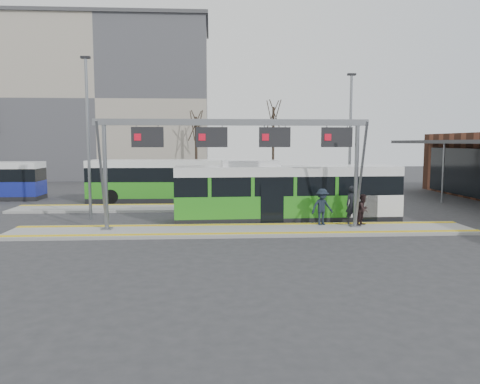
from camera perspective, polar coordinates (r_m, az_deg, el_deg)
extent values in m
plane|color=#2D2D30|center=(22.40, 0.45, -4.88)|extent=(120.00, 120.00, 0.00)
cube|color=gray|center=(22.38, 0.45, -4.70)|extent=(22.00, 3.00, 0.15)
cube|color=gray|center=(30.33, -8.18, -1.92)|extent=(20.00, 3.00, 0.15)
cube|color=yellow|center=(23.50, 0.26, -3.97)|extent=(22.00, 0.35, 0.02)
cube|color=yellow|center=(21.24, 0.67, -5.05)|extent=(22.00, 0.35, 0.02)
cube|color=yellow|center=(31.45, -8.01, -1.47)|extent=(20.00, 0.35, 0.02)
cylinder|color=slate|center=(22.84, -16.10, 1.86)|extent=(0.20, 0.20, 5.05)
cube|color=slate|center=(23.15, -15.92, -4.31)|extent=(0.50, 0.50, 0.06)
cylinder|color=slate|center=(22.16, -16.49, 1.73)|extent=(0.12, 1.46, 4.90)
cylinder|color=slate|center=(23.38, 13.99, 2.01)|extent=(0.20, 0.20, 5.05)
cube|color=slate|center=(23.68, 13.83, -4.02)|extent=(0.50, 0.50, 0.06)
cylinder|color=slate|center=(22.71, 14.52, 1.88)|extent=(0.12, 1.46, 4.90)
cube|color=slate|center=(22.28, -0.89, 8.50)|extent=(13.00, 0.25, 0.30)
cube|color=black|center=(22.43, -11.21, 6.58)|extent=(1.50, 0.12, 0.95)
cube|color=#B60B1D|center=(22.43, -12.38, 6.55)|extent=(0.32, 0.02, 0.32)
cube|color=black|center=(22.24, -3.48, 6.69)|extent=(1.50, 0.12, 0.95)
cube|color=#B60B1D|center=(22.17, -4.65, 6.68)|extent=(0.32, 0.02, 0.32)
cube|color=black|center=(22.44, 4.26, 6.68)|extent=(1.50, 0.12, 0.95)
cube|color=#B60B1D|center=(22.32, 3.13, 6.69)|extent=(0.32, 0.02, 0.32)
cube|color=black|center=(23.04, 11.72, 6.55)|extent=(1.50, 0.12, 0.95)
cube|color=#B60B1D|center=(22.86, 10.67, 6.58)|extent=(0.32, 0.02, 0.32)
cylinder|color=slate|center=(35.93, 23.52, 2.21)|extent=(0.14, 0.14, 4.30)
cube|color=#A99E8D|center=(59.45, -15.90, 10.42)|extent=(24.00, 12.00, 18.00)
cube|color=#3F3F42|center=(60.88, -16.17, 19.08)|extent=(24.50, 12.50, 0.40)
cube|color=black|center=(25.56, 5.68, -3.15)|extent=(12.07, 2.95, 0.35)
cube|color=#2B881D|center=(25.45, 5.69, -1.48)|extent=(12.07, 2.95, 1.15)
cube|color=black|center=(25.33, 5.72, 0.93)|extent=(12.06, 2.87, 1.00)
cube|color=white|center=(25.28, 5.74, 2.62)|extent=(12.07, 2.95, 0.50)
cube|color=orange|center=(27.08, 18.26, 2.36)|extent=(0.11, 1.78, 0.28)
cube|color=white|center=(24.94, 1.23, 3.52)|extent=(3.06, 1.88, 0.30)
cylinder|color=black|center=(23.93, -3.71, -2.97)|extent=(1.01, 0.33, 1.00)
cylinder|color=black|center=(26.15, -3.86, -2.20)|extent=(1.01, 0.33, 1.00)
cylinder|color=black|center=(25.39, 14.18, -2.63)|extent=(1.01, 0.33, 1.00)
cylinder|color=black|center=(27.49, 12.61, -1.93)|extent=(1.01, 0.33, 1.00)
cube|color=black|center=(34.16, -8.08, -0.85)|extent=(12.08, 2.92, 0.35)
cube|color=#2B881D|center=(34.08, -8.09, 0.40)|extent=(12.08, 2.92, 1.15)
cube|color=black|center=(33.99, -8.12, 2.21)|extent=(12.08, 2.84, 1.00)
cube|color=white|center=(33.95, -8.14, 3.47)|extent=(12.08, 2.92, 0.50)
cylinder|color=black|center=(33.75, -15.41, -0.54)|extent=(1.01, 0.33, 1.00)
cylinder|color=black|center=(35.93, -14.56, -0.13)|extent=(1.01, 0.33, 1.00)
cylinder|color=black|center=(32.80, -2.03, -0.51)|extent=(1.01, 0.33, 1.00)
cylinder|color=black|center=(35.03, -2.02, -0.09)|extent=(1.01, 0.33, 1.00)
cylinder|color=black|center=(37.82, -26.62, -0.32)|extent=(0.94, 0.28, 0.94)
cylinder|color=black|center=(39.73, -25.43, 0.01)|extent=(0.94, 0.28, 0.94)
imported|color=black|center=(24.25, 13.56, -1.54)|extent=(0.73, 0.50, 1.93)
imported|color=black|center=(24.05, 14.79, -2.10)|extent=(0.95, 0.95, 1.55)
imported|color=black|center=(23.67, 9.97, -1.79)|extent=(1.32, 1.00, 1.82)
cylinder|color=#382B21|center=(50.01, -5.36, 5.14)|extent=(0.28, 0.28, 6.94)
cylinder|color=#382B21|center=(53.85, 4.07, 5.92)|extent=(0.28, 0.28, 8.26)
cylinder|color=slate|center=(26.80, -18.02, 6.04)|extent=(0.16, 0.16, 8.76)
cube|color=black|center=(27.18, -18.33, 15.32)|extent=(0.50, 0.25, 0.12)
cylinder|color=slate|center=(29.73, 13.26, 5.77)|extent=(0.16, 0.16, 8.36)
cube|color=black|center=(30.01, 13.46, 13.77)|extent=(0.50, 0.25, 0.12)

